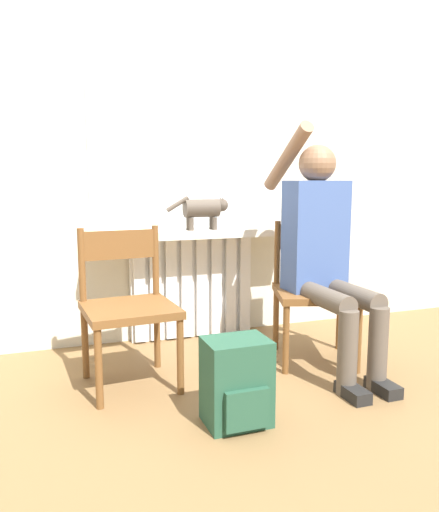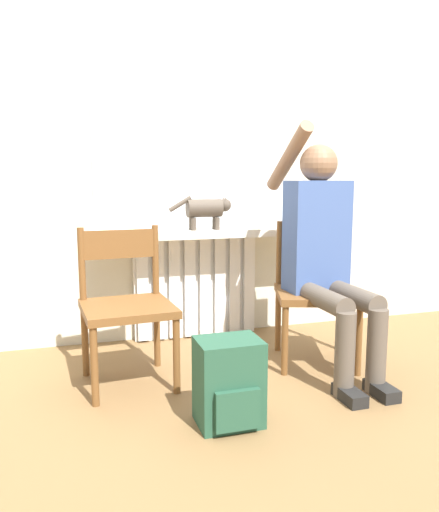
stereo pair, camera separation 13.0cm
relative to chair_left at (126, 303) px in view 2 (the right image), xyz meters
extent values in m
plane|color=brown|center=(0.54, -0.51, -0.43)|extent=(12.00, 12.00, 0.00)
cube|color=beige|center=(0.54, 0.72, 0.92)|extent=(7.00, 0.06, 2.70)
cube|color=white|center=(0.54, 0.66, -0.08)|extent=(0.84, 0.05, 0.69)
cube|color=white|center=(0.18, 0.61, -0.08)|extent=(0.07, 0.03, 0.67)
cube|color=white|center=(0.28, 0.61, -0.08)|extent=(0.07, 0.03, 0.67)
cube|color=white|center=(0.39, 0.61, -0.08)|extent=(0.07, 0.03, 0.67)
cube|color=white|center=(0.49, 0.61, -0.08)|extent=(0.07, 0.03, 0.67)
cube|color=white|center=(0.60, 0.61, -0.08)|extent=(0.07, 0.03, 0.67)
cube|color=white|center=(0.70, 0.61, -0.08)|extent=(0.07, 0.03, 0.67)
cube|color=white|center=(0.81, 0.61, -0.08)|extent=(0.07, 0.03, 0.67)
cube|color=white|center=(0.91, 0.61, -0.08)|extent=(0.07, 0.03, 0.67)
cube|color=silver|center=(0.54, 0.55, 0.29)|extent=(1.36, 0.28, 0.05)
cube|color=white|center=(0.54, 0.69, 0.80)|extent=(1.31, 0.01, 0.96)
cube|color=brown|center=(0.00, -0.04, -0.02)|extent=(0.48, 0.48, 0.04)
cylinder|color=brown|center=(-0.18, -0.25, -0.23)|extent=(0.04, 0.04, 0.39)
cylinder|color=brown|center=(0.22, -0.23, -0.23)|extent=(0.04, 0.04, 0.39)
cylinder|color=brown|center=(-0.21, 0.15, -0.23)|extent=(0.04, 0.04, 0.39)
cylinder|color=brown|center=(0.19, 0.17, -0.23)|extent=(0.04, 0.04, 0.39)
cylinder|color=brown|center=(-0.21, 0.15, 0.19)|extent=(0.04, 0.04, 0.39)
cylinder|color=brown|center=(0.19, 0.17, 0.19)|extent=(0.04, 0.04, 0.39)
cube|color=brown|center=(-0.01, 0.16, 0.29)|extent=(0.41, 0.05, 0.15)
cube|color=brown|center=(1.08, -0.04, -0.02)|extent=(0.57, 0.57, 0.04)
cylinder|color=brown|center=(0.83, -0.17, -0.23)|extent=(0.04, 0.04, 0.39)
cylinder|color=brown|center=(1.21, -0.29, -0.23)|extent=(0.04, 0.04, 0.39)
cylinder|color=brown|center=(0.96, 0.21, -0.23)|extent=(0.04, 0.04, 0.39)
cylinder|color=brown|center=(1.34, 0.09, -0.23)|extent=(0.04, 0.04, 0.39)
cylinder|color=brown|center=(0.96, 0.21, 0.19)|extent=(0.04, 0.04, 0.39)
cylinder|color=brown|center=(1.34, 0.09, 0.19)|extent=(0.04, 0.04, 0.39)
cube|color=brown|center=(1.15, 0.15, 0.29)|extent=(0.39, 0.15, 0.15)
cylinder|color=brown|center=(0.99, -0.26, 0.02)|extent=(0.11, 0.49, 0.11)
cylinder|color=brown|center=(1.17, -0.26, 0.02)|extent=(0.11, 0.49, 0.11)
cylinder|color=brown|center=(0.99, -0.50, -0.21)|extent=(0.10, 0.10, 0.43)
cylinder|color=brown|center=(1.17, -0.50, -0.21)|extent=(0.10, 0.10, 0.43)
cube|color=black|center=(0.99, -0.56, -0.40)|extent=(0.09, 0.20, 0.06)
cube|color=black|center=(1.17, -0.56, -0.40)|extent=(0.09, 0.20, 0.06)
cube|color=#3D5693|center=(1.08, -0.02, 0.31)|extent=(0.34, 0.20, 0.63)
sphere|color=#846047|center=(1.08, -0.02, 0.72)|extent=(0.21, 0.21, 0.21)
cylinder|color=#846047|center=(0.96, 0.12, 0.76)|extent=(0.08, 0.50, 0.38)
cylinder|color=#3D5693|center=(1.24, -0.06, 0.28)|extent=(0.08, 0.08, 0.50)
cylinder|color=#4C4238|center=(0.56, 0.49, 0.46)|extent=(0.22, 0.11, 0.11)
sphere|color=#4C4238|center=(0.70, 0.49, 0.47)|extent=(0.08, 0.08, 0.08)
cone|color=#4C4238|center=(0.70, 0.47, 0.51)|extent=(0.03, 0.03, 0.03)
cone|color=#4C4238|center=(0.70, 0.52, 0.51)|extent=(0.03, 0.03, 0.03)
cylinder|color=#4C4238|center=(0.64, 0.47, 0.36)|extent=(0.03, 0.03, 0.08)
cylinder|color=#4C4238|center=(0.64, 0.52, 0.36)|extent=(0.03, 0.03, 0.08)
cylinder|color=#4C4238|center=(0.48, 0.47, 0.36)|extent=(0.03, 0.03, 0.08)
cylinder|color=#4C4238|center=(0.48, 0.52, 0.36)|extent=(0.03, 0.03, 0.08)
cylinder|color=#4C4238|center=(0.40, 0.49, 0.48)|extent=(0.15, 0.03, 0.10)
cube|color=#234C38|center=(0.37, -0.60, -0.24)|extent=(0.28, 0.21, 0.38)
cube|color=#234C38|center=(0.37, -0.72, -0.31)|extent=(0.19, 0.03, 0.17)
camera|label=1|loc=(-0.40, -2.51, 0.63)|focal=35.00mm
camera|label=2|loc=(-0.28, -2.56, 0.63)|focal=35.00mm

